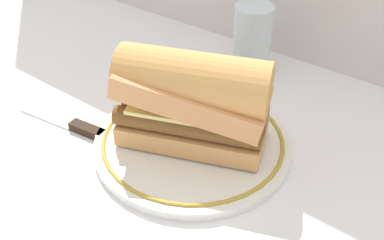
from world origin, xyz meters
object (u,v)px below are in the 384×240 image
object	(u,v)px
butter_knife	(69,124)
drinking_glass	(252,43)
plate	(192,142)
sausage_sandwich	(192,99)

from	to	relation	value
butter_knife	drinking_glass	bearing A→B (deg)	67.32
butter_knife	plate	bearing A→B (deg)	22.40
plate	drinking_glass	xyz separation A→B (m)	(-0.04, 0.22, 0.04)
drinking_glass	butter_knife	world-z (taller)	drinking_glass
drinking_glass	butter_knife	xyz separation A→B (m)	(-0.12, -0.29, -0.05)
butter_knife	sausage_sandwich	bearing A→B (deg)	22.40
sausage_sandwich	drinking_glass	world-z (taller)	sausage_sandwich
plate	sausage_sandwich	bearing A→B (deg)	0.00
drinking_glass	sausage_sandwich	bearing A→B (deg)	-78.60
plate	drinking_glass	bearing A→B (deg)	101.40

